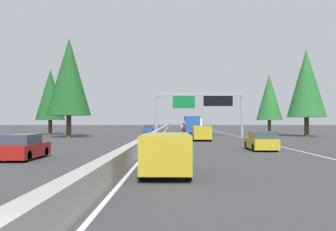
{
  "coord_description": "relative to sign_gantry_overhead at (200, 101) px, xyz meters",
  "views": [
    {
      "loc": [
        -3.37,
        -2.15,
        2.24
      ],
      "look_at": [
        47.28,
        -1.43,
        2.97
      ],
      "focal_mm": 41.01,
      "sensor_mm": 36.0,
      "label": 1
    }
  ],
  "objects": [
    {
      "name": "median_barrier",
      "position": [
        28.15,
        6.34,
        -4.63
      ],
      "size": [
        180.0,
        0.56,
        0.9
      ],
      "primitive_type": "cube",
      "color": "#9E9B93",
      "rests_on": "ground"
    },
    {
      "name": "oncoming_far",
      "position": [
        -32.94,
        12.67,
        -4.4
      ],
      "size": [
        4.4,
        1.8,
        1.47
      ],
      "rotation": [
        0.0,
        0.0,
        3.14
      ],
      "color": "maroon",
      "rests_on": "ground"
    },
    {
      "name": "minivan_mid_left",
      "position": [
        -11.5,
        0.71,
        -4.13
      ],
      "size": [
        5.0,
        1.95,
        1.69
      ],
      "color": "#AD931E",
      "rests_on": "ground"
    },
    {
      "name": "sedan_mid_center",
      "position": [
        70.9,
        -3.14,
        -4.4
      ],
      "size": [
        4.4,
        1.8,
        1.47
      ],
      "color": "silver",
      "rests_on": "ground"
    },
    {
      "name": "conifer_right_mid",
      "position": [
        0.73,
        -15.47,
        2.63
      ],
      "size": [
        5.58,
        5.58,
        12.68
      ],
      "color": "#4C3823",
      "rests_on": "ground"
    },
    {
      "name": "conifer_left_near",
      "position": [
        -2.12,
        18.45,
        3.33
      ],
      "size": [
        6.08,
        6.08,
        13.83
      ],
      "color": "#4C3823",
      "rests_on": "ground"
    },
    {
      "name": "oncoming_near",
      "position": [
        20.68,
        8.82,
        -4.4
      ],
      "size": [
        4.4,
        1.8,
        1.47
      ],
      "rotation": [
        0.0,
        0.0,
        3.14
      ],
      "color": "#1E4793",
      "rests_on": "ground"
    },
    {
      "name": "shoulder_stripe_median",
      "position": [
        18.15,
        5.79,
        -5.07
      ],
      "size": [
        160.0,
        0.16,
        0.01
      ],
      "primitive_type": "cube",
      "color": "silver",
      "rests_on": "ground"
    },
    {
      "name": "box_truck_distant_a",
      "position": [
        58.97,
        -3.14,
        -3.47
      ],
      "size": [
        8.5,
        2.4,
        2.95
      ],
      "color": "white",
      "rests_on": "ground"
    },
    {
      "name": "sedan_near_center",
      "position": [
        -25.69,
        -2.83,
        -4.4
      ],
      "size": [
        4.4,
        1.8,
        1.47
      ],
      "color": "#AD931E",
      "rests_on": "ground"
    },
    {
      "name": "sedan_near_right",
      "position": [
        70.36,
        0.53,
        -4.4
      ],
      "size": [
        4.4,
        1.8,
        1.47
      ],
      "color": "silver",
      "rests_on": "ground"
    },
    {
      "name": "bus_mid_right",
      "position": [
        16.66,
        0.51,
        -3.36
      ],
      "size": [
        11.5,
        2.55,
        3.1
      ],
      "color": "#1E4793",
      "rests_on": "ground"
    },
    {
      "name": "ground_plane",
      "position": [
        8.15,
        6.04,
        -5.08
      ],
      "size": [
        320.0,
        320.0,
        0.0
      ],
      "primitive_type": "plane",
      "color": "#38383A"
    },
    {
      "name": "sign_gantry_overhead",
      "position": [
        0.0,
        0.0,
        0.0
      ],
      "size": [
        0.5,
        12.68,
        6.38
      ],
      "color": "gray",
      "rests_on": "ground"
    },
    {
      "name": "minivan_far_left",
      "position": [
        -39.13,
        4.18,
        -4.13
      ],
      "size": [
        5.0,
        1.95,
        1.69
      ],
      "color": "#AD931E",
      "rests_on": "ground"
    },
    {
      "name": "conifer_left_mid",
      "position": [
        8.55,
        24.49,
        1.62
      ],
      "size": [
        4.85,
        4.85,
        11.02
      ],
      "color": "#4C3823",
      "rests_on": "ground"
    },
    {
      "name": "pickup_far_center",
      "position": [
        33.79,
        0.74,
        -4.16
      ],
      "size": [
        5.6,
        2.0,
        1.86
      ],
      "color": "maroon",
      "rests_on": "ground"
    },
    {
      "name": "shoulder_stripe_right",
      "position": [
        18.15,
        -5.48,
        -5.07
      ],
      "size": [
        160.0,
        0.16,
        0.01
      ],
      "primitive_type": "cube",
      "color": "silver",
      "rests_on": "ground"
    },
    {
      "name": "conifer_right_far",
      "position": [
        17.25,
        -14.2,
        1.65
      ],
      "size": [
        4.87,
        4.87,
        11.06
      ],
      "color": "#4C3823",
      "rests_on": "ground"
    }
  ]
}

